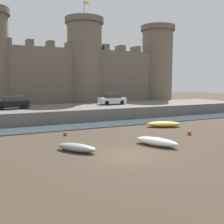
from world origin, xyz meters
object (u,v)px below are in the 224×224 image
at_px(mooring_buoy_off_centre, 189,133).
at_px(car_quay_centre_west, 112,99).
at_px(rowboat_foreground_right, 77,147).
at_px(mooring_buoy_mid_mud, 65,134).
at_px(rowboat_midflat_left, 156,141).
at_px(rowboat_foreground_left, 164,124).
at_px(car_quay_west, 12,103).

bearing_deg(mooring_buoy_off_centre, car_quay_centre_west, 89.65).
bearing_deg(mooring_buoy_off_centre, rowboat_foreground_right, -174.41).
distance_m(rowboat_foreground_right, mooring_buoy_mid_mud, 5.87).
distance_m(rowboat_midflat_left, mooring_buoy_mid_mud, 8.72).
bearing_deg(mooring_buoy_off_centre, rowboat_midflat_left, -157.90).
xyz_separation_m(rowboat_foreground_right, mooring_buoy_mid_mud, (0.75, 5.82, -0.12)).
bearing_deg(rowboat_foreground_left, mooring_buoy_off_centre, -94.95).
relative_size(rowboat_midflat_left, mooring_buoy_off_centre, 9.75).
bearing_deg(mooring_buoy_mid_mud, rowboat_foreground_left, -0.61).
relative_size(rowboat_foreground_left, car_quay_west, 0.96).
xyz_separation_m(rowboat_midflat_left, rowboat_foreground_right, (-6.17, 1.01, -0.03)).
bearing_deg(car_quay_centre_west, rowboat_foreground_left, -88.67).
distance_m(rowboat_midflat_left, car_quay_centre_west, 20.10).
bearing_deg(rowboat_midflat_left, rowboat_foreground_right, 170.74).
height_order(rowboat_foreground_right, car_quay_centre_west, car_quay_centre_west).
xyz_separation_m(rowboat_midflat_left, car_quay_west, (-9.00, 18.85, 1.96)).
distance_m(rowboat_foreground_left, car_quay_west, 19.12).
relative_size(mooring_buoy_off_centre, mooring_buoy_mid_mud, 1.05).
xyz_separation_m(rowboat_foreground_right, mooring_buoy_off_centre, (11.40, 1.12, -0.11)).
distance_m(mooring_buoy_mid_mud, car_quay_west, 12.73).
relative_size(rowboat_foreground_left, rowboat_foreground_right, 1.25).
height_order(rowboat_foreground_right, mooring_buoy_off_centre, rowboat_foreground_right).
bearing_deg(mooring_buoy_mid_mud, car_quay_centre_west, 49.19).
xyz_separation_m(mooring_buoy_mid_mud, car_quay_centre_west, (10.76, 12.46, 2.11)).
xyz_separation_m(rowboat_foreground_left, mooring_buoy_off_centre, (-0.40, -4.58, -0.13)).
xyz_separation_m(mooring_buoy_off_centre, car_quay_west, (-14.23, 16.73, 2.10)).
bearing_deg(car_quay_centre_west, rowboat_foreground_right, -122.20).
distance_m(rowboat_foreground_left, rowboat_foreground_right, 13.10).
relative_size(rowboat_foreground_left, mooring_buoy_off_centre, 10.32).
xyz_separation_m(mooring_buoy_mid_mud, car_quay_west, (-3.58, 12.03, 2.11)).
bearing_deg(rowboat_midflat_left, mooring_buoy_mid_mud, 128.47).
xyz_separation_m(rowboat_midflat_left, mooring_buoy_mid_mud, (-5.42, 6.82, -0.15)).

